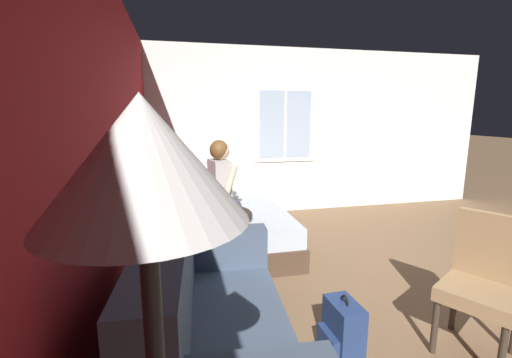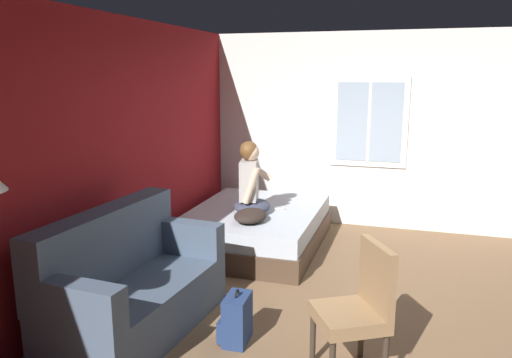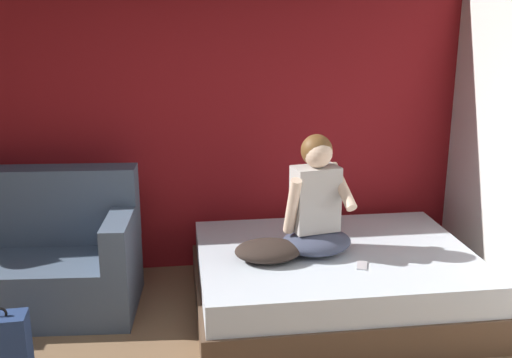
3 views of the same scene
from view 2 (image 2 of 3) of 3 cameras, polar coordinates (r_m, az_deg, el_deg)
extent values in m
plane|color=brown|center=(4.93, 14.18, -14.18)|extent=(40.00, 40.00, 0.00)
cube|color=maroon|center=(5.32, -15.11, 3.01)|extent=(10.17, 0.16, 2.70)
cube|color=silver|center=(7.15, 16.02, 5.17)|extent=(0.16, 6.60, 2.70)
cube|color=white|center=(7.06, 12.80, 6.37)|extent=(0.02, 1.04, 1.24)
cube|color=#9EB2C6|center=(7.04, 12.79, 6.36)|extent=(0.01, 0.88, 1.08)
cube|color=white|center=(7.04, 12.79, 6.36)|extent=(0.01, 0.04, 1.08)
cube|color=#4C3828|center=(6.33, -0.07, -6.52)|extent=(2.07, 1.58, 0.26)
cube|color=silver|center=(6.26, -0.07, -4.44)|extent=(2.01, 1.53, 0.22)
cube|color=#47566B|center=(4.43, -13.19, -14.07)|extent=(1.75, 0.92, 0.44)
cube|color=#47566B|center=(4.40, -16.76, -7.12)|extent=(1.71, 0.37, 0.60)
cube|color=#47566B|center=(3.74, -20.26, -13.19)|extent=(0.24, 0.81, 0.32)
cube|color=#47566B|center=(4.88, -8.32, -6.57)|extent=(0.24, 0.81, 0.32)
cylinder|color=#382D23|center=(3.94, 6.51, -17.64)|extent=(0.04, 0.04, 0.40)
cylinder|color=#382D23|center=(4.08, 11.94, -16.77)|extent=(0.04, 0.04, 0.40)
cube|color=#9E7A51|center=(3.73, 10.58, -15.25)|extent=(0.63, 0.63, 0.10)
cube|color=#9E7A51|center=(3.69, 13.66, -10.75)|extent=(0.43, 0.28, 0.48)
ellipsoid|color=#383D51|center=(6.07, -0.43, -3.10)|extent=(0.60, 0.53, 0.16)
cube|color=#B2ADA8|center=(6.00, -0.81, -0.14)|extent=(0.36, 0.26, 0.48)
cylinder|color=beige|center=(5.81, -0.55, -0.76)|extent=(0.12, 0.22, 0.44)
cylinder|color=beige|center=(6.14, 0.11, 1.09)|extent=(0.15, 0.38, 0.29)
sphere|color=beige|center=(5.94, -0.63, 3.11)|extent=(0.21, 0.21, 0.21)
ellipsoid|color=brown|center=(5.94, -0.82, 3.25)|extent=(0.27, 0.26, 0.23)
cube|color=navy|center=(4.18, -2.15, -15.71)|extent=(0.31, 0.19, 0.40)
cube|color=navy|center=(4.26, -3.69, -16.58)|extent=(0.24, 0.06, 0.18)
torus|color=black|center=(4.09, -2.18, -13.04)|extent=(0.09, 0.02, 0.09)
ellipsoid|color=#2D231E|center=(5.71, -0.65, -4.21)|extent=(0.48, 0.36, 0.14)
cube|color=#B7B7BC|center=(6.25, 2.87, -3.38)|extent=(0.11, 0.16, 0.01)
camera|label=1|loc=(2.83, -37.93, -0.32)|focal=24.00mm
camera|label=3|loc=(5.10, 43.82, 9.31)|focal=42.00mm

